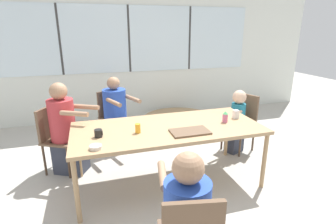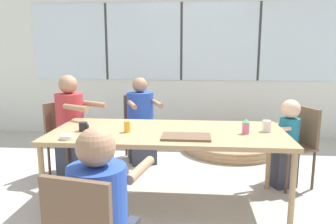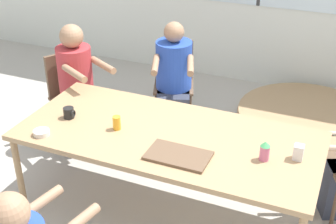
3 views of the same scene
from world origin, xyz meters
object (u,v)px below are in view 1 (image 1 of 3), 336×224
object	(u,v)px
chair_for_woman_green_shirt	(112,113)
chair_for_toddler	(243,117)
chair_for_man_teal_shirt	(55,134)
juice_glass	(138,128)
person_toddler	(236,122)
milk_carton_small	(236,114)
coffee_mug	(99,133)
person_man_teal_shirt	(66,133)
person_woman_green_shirt	(117,117)
sippy_cup	(225,117)
bowl_white_shallow	(96,147)
folded_table_stack	(179,122)

from	to	relation	value
chair_for_woman_green_shirt	chair_for_toddler	world-z (taller)	same
chair_for_man_teal_shirt	juice_glass	xyz separation A→B (m)	(0.96, -0.80, 0.26)
person_toddler	chair_for_man_teal_shirt	bearing A→B (deg)	62.98
juice_glass	milk_carton_small	xyz separation A→B (m)	(1.29, 0.12, 0.00)
chair_for_man_teal_shirt	chair_for_toddler	world-z (taller)	same
chair_for_woman_green_shirt	coffee_mug	xyz separation A→B (m)	(-0.26, -1.49, 0.25)
chair_for_man_teal_shirt	milk_carton_small	bearing A→B (deg)	101.54
chair_for_toddler	person_man_teal_shirt	world-z (taller)	person_man_teal_shirt
juice_glass	milk_carton_small	bearing A→B (deg)	5.47
coffee_mug	milk_carton_small	size ratio (longest dim) A/B	0.82
person_woman_green_shirt	juice_glass	size ratio (longest dim) A/B	10.82
person_man_teal_shirt	milk_carton_small	xyz separation A→B (m)	(2.10, -0.60, 0.24)
person_toddler	coffee_mug	bearing A→B (deg)	83.61
chair_for_woman_green_shirt	person_toddler	size ratio (longest dim) A/B	0.90
person_man_teal_shirt	juice_glass	distance (m)	1.11
chair_for_man_teal_shirt	juice_glass	size ratio (longest dim) A/B	8.36
person_man_teal_shirt	sippy_cup	bearing A→B (deg)	98.24
person_woman_green_shirt	chair_for_toddler	bearing A→B (deg)	139.67
chair_for_toddler	coffee_mug	distance (m)	2.30
chair_for_woman_green_shirt	milk_carton_small	bearing A→B (deg)	115.94
person_man_teal_shirt	chair_for_woman_green_shirt	bearing A→B (deg)	168.20
person_man_teal_shirt	person_toddler	world-z (taller)	person_man_teal_shirt
chair_for_man_teal_shirt	juice_glass	distance (m)	1.27
person_man_teal_shirt	juice_glass	bearing A→B (deg)	76.62
chair_for_toddler	juice_glass	size ratio (longest dim) A/B	8.36
person_woman_green_shirt	milk_carton_small	world-z (taller)	person_woman_green_shirt
sippy_cup	milk_carton_small	distance (m)	0.23
chair_for_man_teal_shirt	person_woman_green_shirt	distance (m)	1.01
person_toddler	sippy_cup	world-z (taller)	person_toddler
sippy_cup	juice_glass	world-z (taller)	sippy_cup
chair_for_woman_green_shirt	sippy_cup	world-z (taller)	sippy_cup
person_toddler	milk_carton_small	bearing A→B (deg)	123.14
chair_for_man_teal_shirt	milk_carton_small	world-z (taller)	chair_for_man_teal_shirt
person_man_teal_shirt	person_toddler	xyz separation A→B (m)	(2.43, -0.11, -0.07)
chair_for_toddler	person_toddler	size ratio (longest dim) A/B	0.90
person_toddler	person_woman_green_shirt	bearing A→B (deg)	44.27
person_man_teal_shirt	milk_carton_small	world-z (taller)	person_man_teal_shirt
coffee_mug	chair_for_woman_green_shirt	bearing A→B (deg)	80.08
bowl_white_shallow	folded_table_stack	xyz separation A→B (m)	(1.64, 2.23, -0.68)
folded_table_stack	chair_for_toddler	bearing A→B (deg)	-65.28
chair_for_toddler	bowl_white_shallow	bearing A→B (deg)	90.41
chair_for_woman_green_shirt	juice_glass	size ratio (longest dim) A/B	8.36
person_woman_green_shirt	milk_carton_small	xyz separation A→B (m)	(1.39, -1.21, 0.29)
chair_for_man_teal_shirt	bowl_white_shallow	world-z (taller)	chair_for_man_teal_shirt
person_toddler	coffee_mug	xyz separation A→B (m)	(-2.04, -0.60, 0.30)
chair_for_toddler	chair_for_man_teal_shirt	bearing A→B (deg)	64.46
person_man_teal_shirt	coffee_mug	distance (m)	0.85
juice_glass	bowl_white_shallow	distance (m)	0.55
person_toddler	sippy_cup	distance (m)	0.86
juice_glass	folded_table_stack	bearing A→B (deg)	58.87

